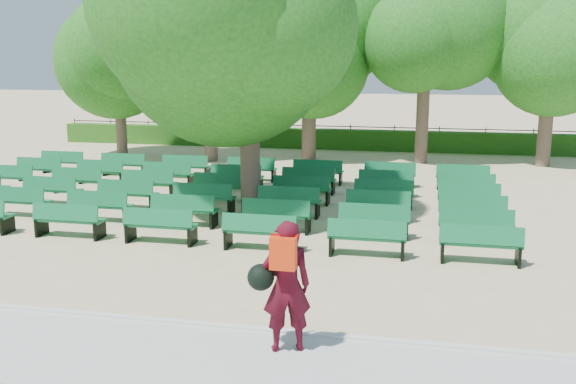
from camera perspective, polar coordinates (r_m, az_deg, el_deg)
The scene contains 9 objects.
ground at distance 16.21m, azimuth -3.83°, elevation -2.89°, with size 120.00×120.00×0.00m, color tan.
paving at distance 9.71m, azimuth -16.10°, elevation -13.58°, with size 30.00×2.20×0.06m, color #BBBBB6.
curb at distance 10.63m, azimuth -13.17°, elevation -11.00°, with size 30.00×0.12×0.10m, color silver.
hedge at distance 29.62m, azimuth 3.54°, elevation 4.73°, with size 26.00×0.70×0.90m, color #265C17.
fence at distance 30.07m, azimuth 3.64°, elevation 3.97°, with size 26.00×0.10×1.02m, color black, non-canonical shape.
tree_line at distance 25.78m, azimuth 2.21°, elevation 2.66°, with size 21.80×6.80×7.04m, color #246C1D, non-canonical shape.
bench_array at distance 18.31m, azimuth -6.45°, elevation -0.95°, with size 1.68×0.65×1.04m.
tree_among at distance 16.83m, azimuth -3.54°, elevation 15.18°, with size 5.73×5.73×7.70m.
person at distance 9.00m, azimuth -0.33°, elevation -8.19°, with size 0.94×0.66×1.89m.
Camera 1 is at (4.30, -15.08, 4.13)m, focal length 40.00 mm.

